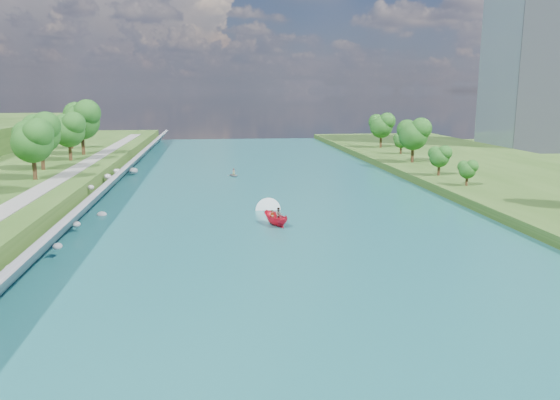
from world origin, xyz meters
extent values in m
plane|color=#2D5119|center=(0.00, 0.00, 0.00)|extent=(260.00, 260.00, 0.00)
cube|color=#18555C|center=(0.00, 20.00, 0.05)|extent=(55.00, 240.00, 0.10)
cube|color=slate|center=(-25.85, 20.00, 1.80)|extent=(3.54, 236.00, 4.05)
ellipsoid|color=gray|center=(-26.15, -7.49, 1.92)|extent=(1.43, 1.30, 0.81)
ellipsoid|color=gray|center=(-24.92, 1.40, 1.28)|extent=(0.98, 1.16, 0.70)
ellipsoid|color=gray|center=(-25.53, 11.94, 1.00)|extent=(0.99, 1.17, 0.71)
ellipsoid|color=gray|center=(-24.32, 20.90, 0.16)|extent=(1.33, 1.39, 0.82)
ellipsoid|color=gray|center=(-27.07, 28.09, 2.74)|extent=(0.94, 0.82, 0.73)
ellipsoid|color=gray|center=(-26.68, 39.43, 2.60)|extent=(1.22, 1.50, 0.92)
ellipsoid|color=gray|center=(-26.43, 47.24, 2.45)|extent=(1.41, 1.50, 0.79)
ellipsoid|color=gray|center=(-25.04, 57.74, 0.93)|extent=(1.78, 2.24, 1.24)
cube|color=gray|center=(-32.50, 20.00, 3.55)|extent=(3.00, 200.00, 0.10)
cube|color=gray|center=(82.50, 95.00, 30.00)|extent=(22.00, 22.00, 60.00)
ellipsoid|color=#165318|center=(-35.97, 31.88, 8.89)|extent=(6.47, 6.47, 10.78)
ellipsoid|color=#165318|center=(-37.90, 42.66, 9.22)|extent=(6.86, 6.86, 11.44)
ellipsoid|color=#165318|center=(-36.44, 55.44, 8.92)|extent=(6.51, 6.51, 10.85)
ellipsoid|color=#165318|center=(-36.19, 65.29, 10.18)|extent=(8.02, 8.02, 13.37)
ellipsoid|color=#165318|center=(-41.73, 78.72, 7.98)|extent=(5.37, 5.37, 8.96)
ellipsoid|color=#165318|center=(32.23, 29.46, 3.99)|extent=(2.99, 2.99, 4.98)
ellipsoid|color=#165318|center=(32.09, 40.42, 4.74)|extent=(3.89, 3.89, 6.48)
ellipsoid|color=#165318|center=(34.09, 59.27, 7.09)|extent=(6.71, 6.71, 11.19)
ellipsoid|color=#165318|center=(37.08, 75.08, 4.62)|extent=(3.74, 3.74, 6.24)
ellipsoid|color=#165318|center=(36.89, 90.88, 7.01)|extent=(6.62, 6.62, 11.03)
imported|color=red|center=(-1.38, 12.18, 1.01)|extent=(3.45, 5.02, 1.82)
imported|color=#66605B|center=(-1.78, 11.78, 1.31)|extent=(0.64, 0.43, 1.72)
imported|color=#66605B|center=(-0.88, 12.68, 1.36)|extent=(0.93, 0.76, 1.81)
cube|color=white|center=(-1.38, 15.18, 0.13)|extent=(0.90, 5.00, 0.06)
imported|color=gray|center=(-4.93, 53.31, 0.39)|extent=(2.74, 3.25, 0.58)
imported|color=#66605B|center=(-4.93, 53.31, 1.00)|extent=(0.68, 0.49, 1.30)
camera|label=1|loc=(-9.05, -54.31, 16.75)|focal=35.00mm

